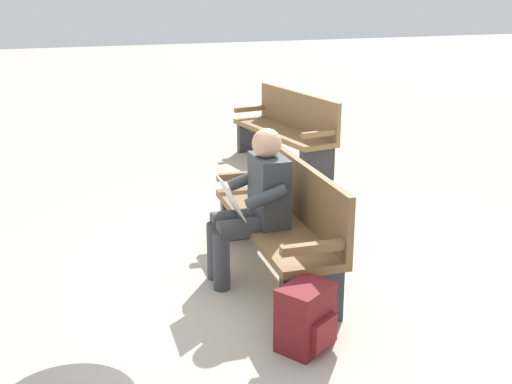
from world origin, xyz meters
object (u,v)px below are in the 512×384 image
person_seated (255,202)px  bench_far (287,128)px  bench_near (283,219)px  backpack (306,318)px

person_seated → bench_far: person_seated is taller
bench_near → bench_far: bearing=-20.2°
bench_near → bench_far: 3.25m
bench_near → backpack: bearing=168.6°
bench_near → backpack: size_ratio=4.32×
backpack → person_seated: bearing=-1.5°
bench_near → person_seated: person_seated is taller
person_seated → bench_far: (3.01, -1.48, -0.17)m
bench_near → person_seated: 0.29m
person_seated → backpack: person_seated is taller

